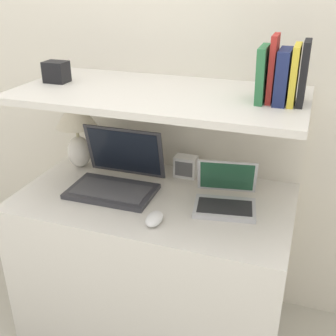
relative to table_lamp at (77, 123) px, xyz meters
name	(u,v)px	position (x,y,z in m)	size (l,w,h in m)	color
wall_back	(183,69)	(0.46, 0.22, 0.24)	(6.00, 0.05, 2.40)	silver
desk	(155,265)	(0.46, -0.17, -0.59)	(1.18, 0.66, 0.73)	silver
back_riser	(179,192)	(0.46, 0.18, -0.38)	(1.18, 0.04, 1.15)	silver
shelf	(159,95)	(0.46, -0.10, 0.20)	(1.18, 0.59, 0.03)	silver
table_lamp	(77,123)	(0.00, 0.00, 0.00)	(0.20, 0.20, 0.35)	white
laptop_large	(116,177)	(0.28, -0.16, -0.17)	(0.38, 0.31, 0.26)	#333338
laptop_small	(225,197)	(0.77, -0.15, -0.19)	(0.29, 0.27, 0.18)	silver
computer_mouse	(154,219)	(0.54, -0.37, -0.21)	(0.07, 0.11, 0.04)	white
router_box	(186,166)	(0.53, 0.07, -0.18)	(0.10, 0.07, 0.10)	white
book_black	(304,73)	(1.01, -0.10, 0.33)	(0.02, 0.13, 0.23)	black
book_yellow	(295,75)	(0.98, -0.10, 0.32)	(0.02, 0.15, 0.21)	gold
book_navy	(283,76)	(0.94, -0.10, 0.31)	(0.04, 0.16, 0.19)	navy
book_red	(273,69)	(0.90, -0.10, 0.34)	(0.02, 0.12, 0.24)	#A82823
book_green	(263,74)	(0.87, -0.10, 0.32)	(0.03, 0.16, 0.20)	#2D7042
shelf_gadget	(56,72)	(-0.01, -0.10, 0.26)	(0.10, 0.08, 0.09)	black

